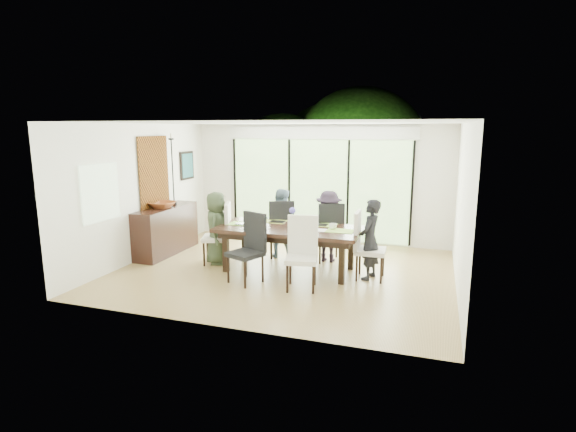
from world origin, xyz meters
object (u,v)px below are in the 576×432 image
(chair_right_end, at_px, (371,245))
(cup_c, at_px, (333,226))
(chair_left_end, at_px, (216,233))
(chair_near_left, at_px, (245,248))
(person_left_end, at_px, (217,228))
(cup_a, at_px, (257,221))
(laptop, at_px, (244,225))
(person_far_right, at_px, (329,226))
(sideboard, at_px, (166,230))
(chair_far_left, at_px, (281,228))
(chair_far_right, at_px, (329,231))
(cup_b, at_px, (295,226))
(vase, at_px, (292,223))
(person_right_end, at_px, (370,240))
(chair_near_right, at_px, (301,254))
(bowl, at_px, (162,205))
(person_far_left, at_px, (281,223))
(table_top, at_px, (289,229))

(chair_right_end, relative_size, cup_c, 8.87)
(chair_left_end, xyz_separation_m, chair_near_left, (1.00, -0.87, 0.00))
(chair_near_left, relative_size, cup_c, 8.87)
(chair_near_left, bearing_deg, person_left_end, 161.10)
(cup_a, bearing_deg, laptop, -120.96)
(person_far_right, relative_size, sideboard, 0.80)
(chair_right_end, relative_size, chair_far_left, 1.00)
(chair_right_end, distance_m, person_far_right, 1.27)
(chair_far_right, height_order, cup_b, chair_far_right)
(chair_near_left, height_order, vase, chair_near_left)
(person_left_end, bearing_deg, vase, -101.02)
(person_right_end, bearing_deg, chair_far_right, -120.94)
(chair_near_right, xyz_separation_m, bowl, (-3.33, 1.09, 0.45))
(person_left_end, xyz_separation_m, person_right_end, (2.96, 0.00, 0.00))
(chair_left_end, relative_size, chair_near_right, 1.00)
(person_left_end, relative_size, person_far_left, 1.00)
(table_top, xyz_separation_m, chair_right_end, (1.50, 0.00, -0.19))
(person_right_end, bearing_deg, person_far_right, -120.26)
(chair_right_end, relative_size, cup_b, 11.00)
(vase, xyz_separation_m, sideboard, (-2.88, 0.27, -0.39))
(chair_far_right, xyz_separation_m, bowl, (-3.38, -0.63, 0.45))
(chair_far_left, height_order, vase, chair_far_left)
(cup_c, bearing_deg, chair_far_left, 149.04)
(person_left_end, bearing_deg, chair_near_left, -144.49)
(person_far_right, height_order, cup_c, person_far_right)
(person_left_end, xyz_separation_m, laptop, (0.63, -0.10, 0.13))
(laptop, relative_size, cup_b, 3.30)
(chair_near_right, relative_size, cup_b, 11.00)
(chair_near_right, relative_size, laptop, 3.33)
(chair_left_end, xyz_separation_m, chair_near_right, (2.00, -0.87, 0.00))
(chair_near_left, relative_size, person_far_right, 0.85)
(person_right_end, bearing_deg, person_far_left, -101.78)
(person_left_end, relative_size, cup_c, 10.40)
(chair_left_end, height_order, person_far_left, person_far_left)
(chair_right_end, bearing_deg, cup_a, 84.21)
(cup_b, xyz_separation_m, sideboard, (-2.98, 0.42, -0.38))
(table_top, relative_size, cup_c, 19.35)
(cup_b, bearing_deg, bowl, 173.89)
(chair_near_left, height_order, cup_c, chair_near_left)
(person_right_end, height_order, person_far_left, same)
(person_left_end, distance_m, person_far_left, 1.32)
(person_far_right, height_order, bowl, person_far_right)
(vase, distance_m, sideboard, 2.92)
(chair_far_right, relative_size, person_far_right, 0.85)
(cup_a, bearing_deg, person_right_end, -3.94)
(bowl, bearing_deg, cup_a, -1.85)
(chair_near_right, distance_m, person_right_end, 1.31)
(table_top, relative_size, vase, 20.00)
(chair_right_end, distance_m, cup_a, 2.22)
(chair_left_end, bearing_deg, cup_b, 67.39)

